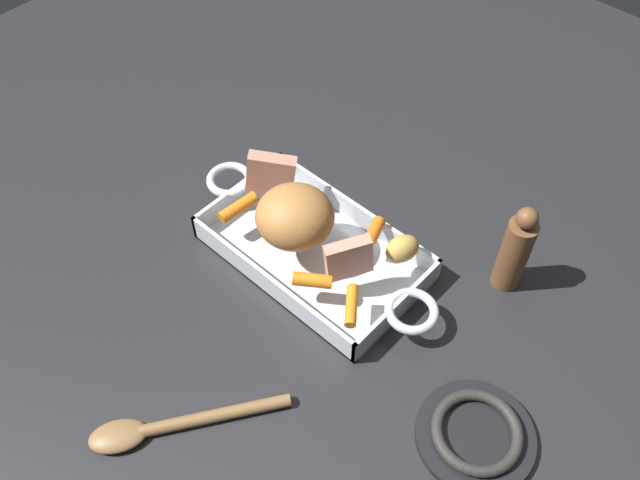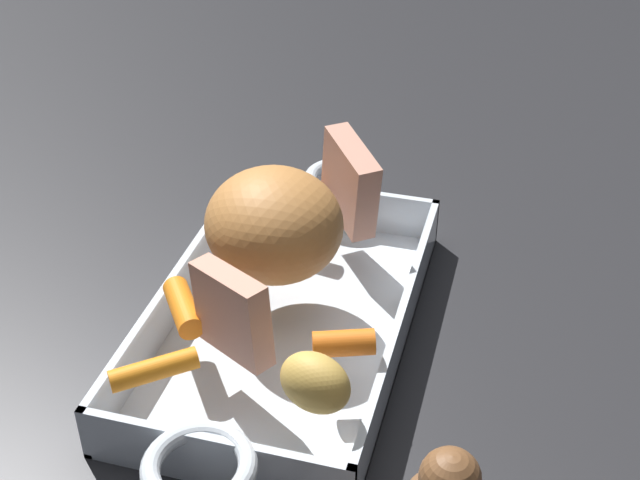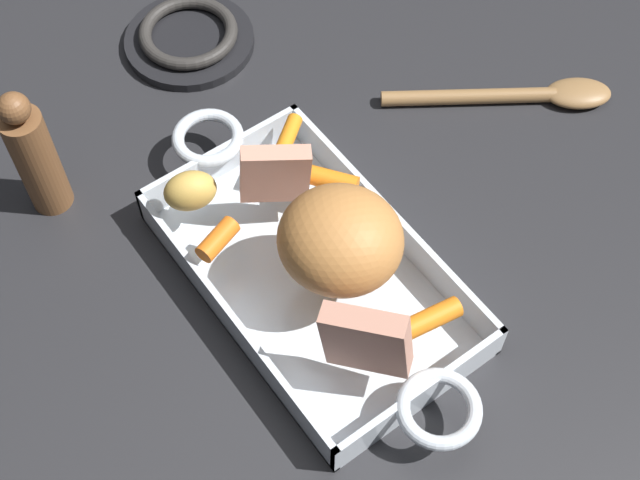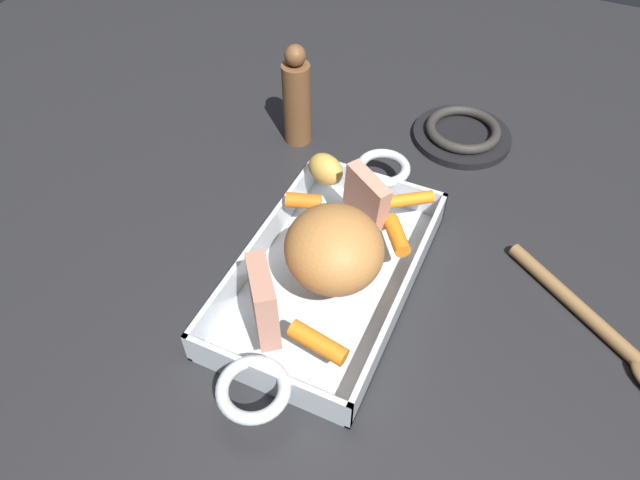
# 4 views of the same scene
# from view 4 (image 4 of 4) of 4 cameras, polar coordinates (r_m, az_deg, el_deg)

# --- Properties ---
(ground_plane) EXTENTS (1.88, 1.88, 0.00)m
(ground_plane) POSITION_cam_4_polar(r_m,az_deg,el_deg) (0.71, 0.87, -4.13)
(ground_plane) COLOR #232326
(roasting_dish) EXTENTS (0.44, 0.20, 0.05)m
(roasting_dish) POSITION_cam_4_polar(r_m,az_deg,el_deg) (0.70, 0.88, -3.32)
(roasting_dish) COLOR silver
(roasting_dish) RESTS_ON ground_plane
(pork_roast) EXTENTS (0.16, 0.16, 0.09)m
(pork_roast) POSITION_cam_4_polar(r_m,az_deg,el_deg) (0.63, 1.41, -0.87)
(pork_roast) COLOR #BA793D
(pork_roast) RESTS_ON roasting_dish
(roast_slice_thin) EXTENTS (0.05, 0.07, 0.07)m
(roast_slice_thin) POSITION_cam_4_polar(r_m,az_deg,el_deg) (0.70, 4.63, 4.27)
(roast_slice_thin) COLOR tan
(roast_slice_thin) RESTS_ON roasting_dish
(roast_slice_outer) EXTENTS (0.08, 0.07, 0.08)m
(roast_slice_outer) POSITION_cam_4_polar(r_m,az_deg,el_deg) (0.59, -5.67, -6.00)
(roast_slice_outer) COLOR tan
(roast_slice_outer) RESTS_ON roasting_dish
(baby_carrot_short) EXTENTS (0.06, 0.05, 0.02)m
(baby_carrot_short) POSITION_cam_4_polar(r_m,az_deg,el_deg) (0.69, 7.60, 0.49)
(baby_carrot_short) COLOR orange
(baby_carrot_short) RESTS_ON roasting_dish
(baby_carrot_long) EXTENTS (0.03, 0.05, 0.02)m
(baby_carrot_long) POSITION_cam_4_polar(r_m,az_deg,el_deg) (0.73, -1.65, 3.90)
(baby_carrot_long) COLOR orange
(baby_carrot_long) RESTS_ON roasting_dish
(baby_carrot_northwest) EXTENTS (0.03, 0.07, 0.02)m
(baby_carrot_northwest) POSITION_cam_4_polar(r_m,az_deg,el_deg) (0.59, -0.21, -10.14)
(baby_carrot_northwest) COLOR orange
(baby_carrot_northwest) RESTS_ON roasting_dish
(baby_carrot_center_right) EXTENTS (0.05, 0.06, 0.02)m
(baby_carrot_center_right) POSITION_cam_4_polar(r_m,az_deg,el_deg) (0.74, 8.87, 3.99)
(baby_carrot_center_right) COLOR orange
(baby_carrot_center_right) RESTS_ON roasting_dish
(potato_corner) EXTENTS (0.05, 0.06, 0.04)m
(potato_corner) POSITION_cam_4_polar(r_m,az_deg,el_deg) (0.76, 0.56, 7.03)
(potato_corner) COLOR gold
(potato_corner) RESTS_ON roasting_dish
(stove_burner_rear) EXTENTS (0.15, 0.15, 0.03)m
(stove_burner_rear) POSITION_cam_4_polar(r_m,az_deg,el_deg) (0.94, 13.93, 10.25)
(stove_burner_rear) COLOR black
(stove_burner_rear) RESTS_ON ground_plane
(serving_spoon) EXTENTS (0.17, 0.23, 0.02)m
(serving_spoon) POSITION_cam_4_polar(r_m,az_deg,el_deg) (0.73, 27.38, -8.95)
(serving_spoon) COLOR olive
(serving_spoon) RESTS_ON ground_plane
(pepper_mill) EXTENTS (0.04, 0.04, 0.16)m
(pepper_mill) POSITION_cam_4_polar(r_m,az_deg,el_deg) (0.88, -2.32, 13.80)
(pepper_mill) COLOR brown
(pepper_mill) RESTS_ON ground_plane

